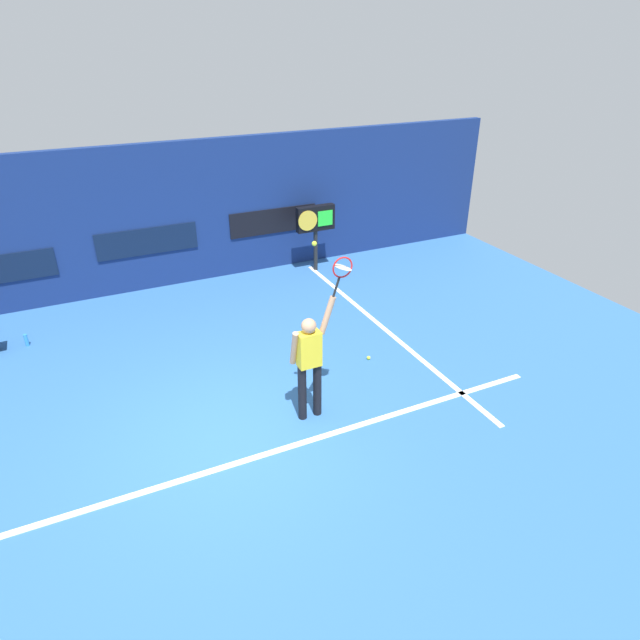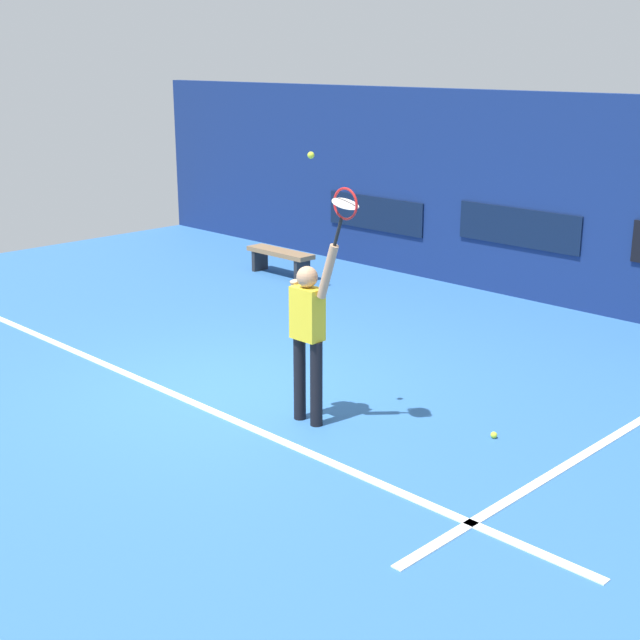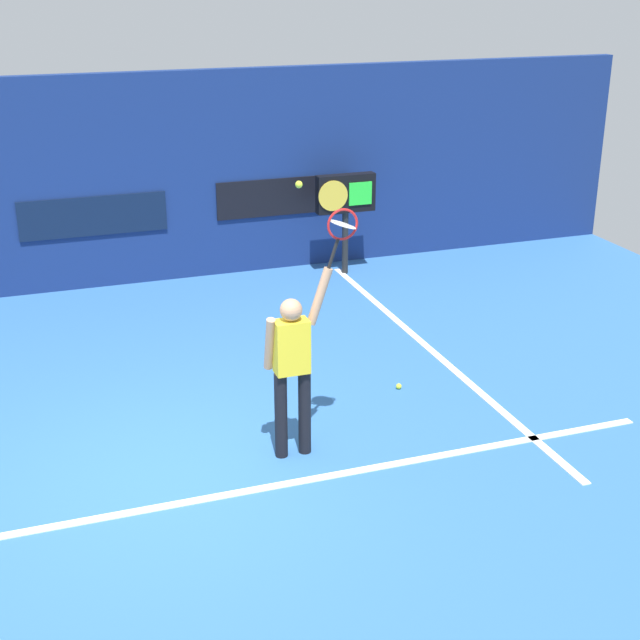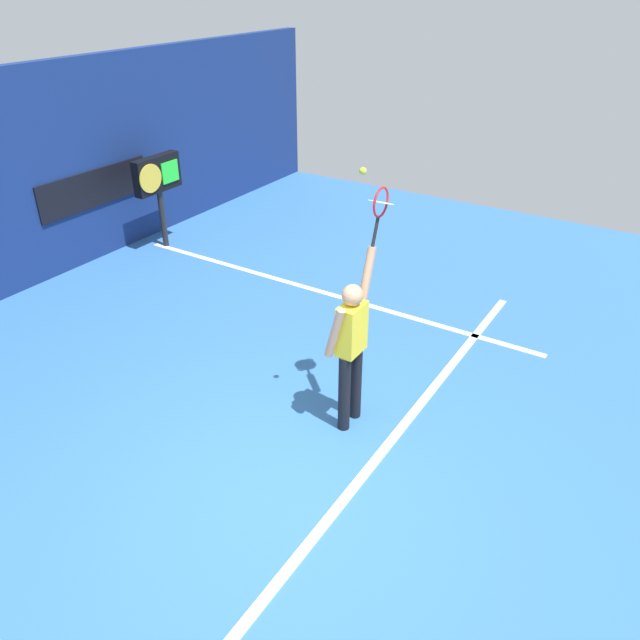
% 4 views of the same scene
% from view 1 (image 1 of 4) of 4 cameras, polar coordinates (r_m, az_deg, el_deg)
% --- Properties ---
extents(ground_plane, '(18.00, 18.00, 0.00)m').
position_cam_1_polar(ground_plane, '(8.35, -9.25, -12.03)').
color(ground_plane, '#2D609E').
extents(back_wall, '(18.00, 0.20, 3.22)m').
position_cam_1_polar(back_wall, '(12.91, -17.78, 9.86)').
color(back_wall, navy).
rests_on(back_wall, ground_plane).
extents(sponsor_banner_center, '(2.20, 0.03, 0.60)m').
position_cam_1_polar(sponsor_banner_center, '(12.94, -17.39, 7.75)').
color(sponsor_banner_center, '#0C1933').
extents(sponsor_banner_starboard, '(2.20, 0.03, 0.60)m').
position_cam_1_polar(sponsor_banner_starboard, '(13.61, -4.81, 10.15)').
color(sponsor_banner_starboard, black).
extents(court_baseline, '(10.00, 0.10, 0.01)m').
position_cam_1_polar(court_baseline, '(7.95, -8.07, -14.29)').
color(court_baseline, white).
rests_on(court_baseline, ground_plane).
extents(court_sideline, '(0.10, 7.00, 0.01)m').
position_cam_1_polar(court_sideline, '(11.16, 6.41, -0.71)').
color(court_sideline, white).
rests_on(court_sideline, ground_plane).
extents(tennis_player, '(0.67, 0.31, 1.97)m').
position_cam_1_polar(tennis_player, '(8.11, -1.10, -4.13)').
color(tennis_player, black).
rests_on(tennis_player, ground_plane).
extents(tennis_racket, '(0.40, 0.27, 0.63)m').
position_cam_1_polar(tennis_racket, '(7.69, 2.27, 5.22)').
color(tennis_racket, black).
extents(tennis_ball, '(0.07, 0.07, 0.07)m').
position_cam_1_polar(tennis_ball, '(7.33, -0.59, 7.90)').
color(tennis_ball, '#CCE033').
extents(scoreboard_clock, '(0.96, 0.20, 1.62)m').
position_cam_1_polar(scoreboard_clock, '(13.37, -0.48, 10.18)').
color(scoreboard_clock, black).
rests_on(scoreboard_clock, ground_plane).
extents(water_bottle, '(0.07, 0.07, 0.24)m').
position_cam_1_polar(water_bottle, '(11.78, -28.07, -1.84)').
color(water_bottle, '#338CD8').
rests_on(water_bottle, ground_plane).
extents(spare_ball, '(0.07, 0.07, 0.07)m').
position_cam_1_polar(spare_ball, '(10.06, 5.04, -3.91)').
color(spare_ball, '#CCE033').
rests_on(spare_ball, ground_plane).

